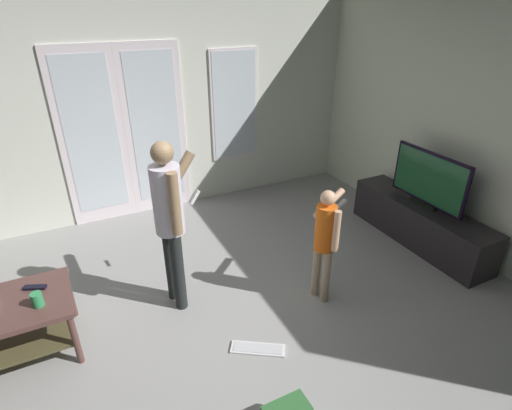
{
  "coord_description": "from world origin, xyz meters",
  "views": [
    {
      "loc": [
        -0.65,
        -2.38,
        2.52
      ],
      "look_at": [
        0.73,
        0.4,
        0.93
      ],
      "focal_mm": 27.9,
      "sensor_mm": 36.0,
      "label": 1
    }
  ],
  "objects_px": {
    "person_adult": "(170,214)",
    "person_child": "(325,236)",
    "tv_stand": "(420,223)",
    "tv_remote_black": "(35,287)",
    "flat_screen_tv": "(429,179)",
    "cup_near_edge": "(37,300)",
    "coffee_table": "(3,321)",
    "loose_keyboard": "(258,349)"
  },
  "relations": [
    {
      "from": "person_child",
      "to": "flat_screen_tv",
      "type": "bearing_deg",
      "value": 11.31
    },
    {
      "from": "flat_screen_tv",
      "to": "person_adult",
      "type": "relative_size",
      "value": 0.61
    },
    {
      "from": "coffee_table",
      "to": "loose_keyboard",
      "type": "relative_size",
      "value": 2.27
    },
    {
      "from": "coffee_table",
      "to": "tv_stand",
      "type": "xyz_separation_m",
      "value": [
        4.17,
        -0.17,
        -0.13
      ]
    },
    {
      "from": "tv_stand",
      "to": "cup_near_edge",
      "type": "distance_m",
      "value": 3.91
    },
    {
      "from": "tv_stand",
      "to": "tv_remote_black",
      "type": "height_order",
      "value": "tv_remote_black"
    },
    {
      "from": "coffee_table",
      "to": "cup_near_edge",
      "type": "bearing_deg",
      "value": -22.03
    },
    {
      "from": "flat_screen_tv",
      "to": "person_child",
      "type": "height_order",
      "value": "person_child"
    },
    {
      "from": "tv_stand",
      "to": "person_adult",
      "type": "height_order",
      "value": "person_adult"
    },
    {
      "from": "tv_stand",
      "to": "person_adult",
      "type": "xyz_separation_m",
      "value": [
        -2.81,
        0.23,
        0.7
      ]
    },
    {
      "from": "person_adult",
      "to": "tv_remote_black",
      "type": "relative_size",
      "value": 9.22
    },
    {
      "from": "tv_stand",
      "to": "coffee_table",
      "type": "bearing_deg",
      "value": 177.72
    },
    {
      "from": "person_adult",
      "to": "person_child",
      "type": "xyz_separation_m",
      "value": [
        1.23,
        -0.54,
        -0.26
      ]
    },
    {
      "from": "cup_near_edge",
      "to": "tv_remote_black",
      "type": "relative_size",
      "value": 0.66
    },
    {
      "from": "person_adult",
      "to": "cup_near_edge",
      "type": "distance_m",
      "value": 1.16
    },
    {
      "from": "flat_screen_tv",
      "to": "loose_keyboard",
      "type": "bearing_deg",
      "value": -165.1
    },
    {
      "from": "person_child",
      "to": "tv_remote_black",
      "type": "xyz_separation_m",
      "value": [
        -2.34,
        0.6,
        -0.16
      ]
    },
    {
      "from": "loose_keyboard",
      "to": "tv_remote_black",
      "type": "height_order",
      "value": "tv_remote_black"
    },
    {
      "from": "tv_remote_black",
      "to": "coffee_table",
      "type": "bearing_deg",
      "value": -131.29
    },
    {
      "from": "flat_screen_tv",
      "to": "cup_near_edge",
      "type": "xyz_separation_m",
      "value": [
        -3.9,
        0.05,
        -0.23
      ]
    },
    {
      "from": "person_adult",
      "to": "person_child",
      "type": "distance_m",
      "value": 1.37
    },
    {
      "from": "loose_keyboard",
      "to": "person_adult",
      "type": "bearing_deg",
      "value": 114.74
    },
    {
      "from": "tv_stand",
      "to": "cup_near_edge",
      "type": "height_order",
      "value": "cup_near_edge"
    },
    {
      "from": "loose_keyboard",
      "to": "tv_remote_black",
      "type": "distance_m",
      "value": 1.84
    },
    {
      "from": "person_adult",
      "to": "tv_stand",
      "type": "bearing_deg",
      "value": -4.57
    },
    {
      "from": "coffee_table",
      "to": "tv_remote_black",
      "type": "height_order",
      "value": "tv_remote_black"
    },
    {
      "from": "person_adult",
      "to": "loose_keyboard",
      "type": "height_order",
      "value": "person_adult"
    },
    {
      "from": "loose_keyboard",
      "to": "tv_remote_black",
      "type": "xyz_separation_m",
      "value": [
        -1.51,
        0.92,
        0.5
      ]
    },
    {
      "from": "tv_stand",
      "to": "person_child",
      "type": "xyz_separation_m",
      "value": [
        -1.59,
        -0.31,
        0.44
      ]
    },
    {
      "from": "person_child",
      "to": "cup_near_edge",
      "type": "relative_size",
      "value": 10.01
    },
    {
      "from": "flat_screen_tv",
      "to": "loose_keyboard",
      "type": "distance_m",
      "value": 2.62
    },
    {
      "from": "tv_stand",
      "to": "person_adult",
      "type": "distance_m",
      "value": 2.91
    },
    {
      "from": "tv_remote_black",
      "to": "cup_near_edge",
      "type": "bearing_deg",
      "value": -60.51
    },
    {
      "from": "tv_stand",
      "to": "loose_keyboard",
      "type": "height_order",
      "value": "tv_stand"
    },
    {
      "from": "flat_screen_tv",
      "to": "loose_keyboard",
      "type": "relative_size",
      "value": 2.17
    },
    {
      "from": "person_adult",
      "to": "loose_keyboard",
      "type": "bearing_deg",
      "value": -65.26
    },
    {
      "from": "loose_keyboard",
      "to": "cup_near_edge",
      "type": "relative_size",
      "value": 3.94
    },
    {
      "from": "cup_near_edge",
      "to": "loose_keyboard",
      "type": "bearing_deg",
      "value": -25.04
    },
    {
      "from": "coffee_table",
      "to": "person_child",
      "type": "distance_m",
      "value": 2.65
    },
    {
      "from": "coffee_table",
      "to": "cup_near_edge",
      "type": "height_order",
      "value": "cup_near_edge"
    },
    {
      "from": "person_adult",
      "to": "tv_remote_black",
      "type": "xyz_separation_m",
      "value": [
        -1.11,
        0.06,
        -0.42
      ]
    },
    {
      "from": "tv_stand",
      "to": "cup_near_edge",
      "type": "xyz_separation_m",
      "value": [
        -3.9,
        0.05,
        0.32
      ]
    }
  ]
}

